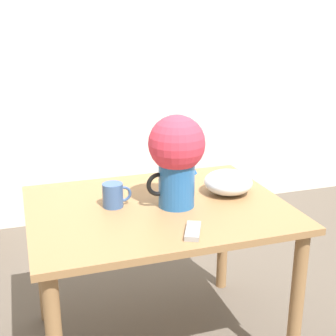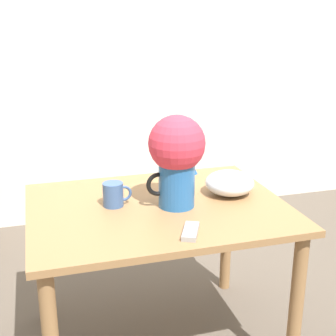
% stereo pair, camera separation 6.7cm
% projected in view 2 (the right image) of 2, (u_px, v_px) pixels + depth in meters
% --- Properties ---
extents(ground_plane, '(12.00, 12.00, 0.00)m').
position_uv_depth(ground_plane, '(183.00, 335.00, 2.37)').
color(ground_plane, brown).
extents(wall_back, '(8.00, 0.05, 2.60)m').
position_uv_depth(wall_back, '(117.00, 50.00, 3.43)').
color(wall_back, silver).
rests_on(wall_back, ground_plane).
extents(table, '(1.13, 0.87, 0.73)m').
position_uv_depth(table, '(158.00, 227.00, 2.11)').
color(table, olive).
rests_on(table, ground_plane).
extents(flower_vase, '(0.26, 0.25, 0.41)m').
position_uv_depth(flower_vase, '(177.00, 154.00, 2.00)').
color(flower_vase, '#235B9E').
rests_on(flower_vase, table).
extents(coffee_mug, '(0.13, 0.09, 0.11)m').
position_uv_depth(coffee_mug, '(114.00, 194.00, 2.06)').
color(coffee_mug, '#385689').
rests_on(coffee_mug, table).
extents(white_bowl, '(0.23, 0.23, 0.11)m').
position_uv_depth(white_bowl, '(230.00, 183.00, 2.20)').
color(white_bowl, silver).
rests_on(white_bowl, table).
extents(remote_control, '(0.11, 0.16, 0.02)m').
position_uv_depth(remote_control, '(191.00, 231.00, 1.81)').
color(remote_control, '#999999').
rests_on(remote_control, table).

